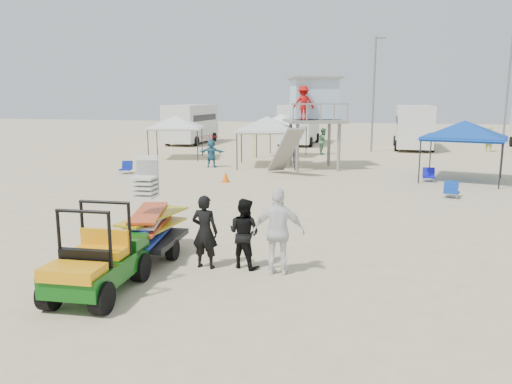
% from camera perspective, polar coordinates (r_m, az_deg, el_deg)
% --- Properties ---
extents(ground, '(140.00, 140.00, 0.00)m').
position_cam_1_polar(ground, '(11.22, -6.34, -9.20)').
color(ground, beige).
rests_on(ground, ground).
extents(utility_cart, '(1.31, 2.39, 1.76)m').
position_cam_1_polar(utility_cart, '(10.23, -17.94, -6.80)').
color(utility_cart, '#0C500F').
rests_on(utility_cart, ground).
extents(surf_trailer, '(1.42, 2.45, 2.19)m').
position_cam_1_polar(surf_trailer, '(12.16, -12.12, -3.40)').
color(surf_trailer, black).
rests_on(surf_trailer, ground).
extents(man_left, '(0.63, 0.43, 1.68)m').
position_cam_1_polar(man_left, '(11.32, -5.87, -4.54)').
color(man_left, black).
rests_on(man_left, ground).
extents(man_mid, '(0.93, 0.82, 1.60)m').
position_cam_1_polar(man_mid, '(11.31, -1.37, -4.71)').
color(man_mid, black).
rests_on(man_mid, ground).
extents(man_right, '(1.17, 0.60, 1.91)m').
position_cam_1_polar(man_right, '(10.84, 2.62, -4.56)').
color(man_right, white).
rests_on(man_right, ground).
extents(lifeguard_tower, '(3.84, 3.84, 4.81)m').
position_cam_1_polar(lifeguard_tower, '(27.47, 6.57, 10.16)').
color(lifeguard_tower, gray).
rests_on(lifeguard_tower, ground).
extents(canopy_blue, '(4.13, 4.13, 3.20)m').
position_cam_1_polar(canopy_blue, '(24.98, 22.77, 7.22)').
color(canopy_blue, black).
rests_on(canopy_blue, ground).
extents(canopy_white_a, '(3.83, 3.83, 3.21)m').
position_cam_1_polar(canopy_white_a, '(28.07, 1.24, 8.34)').
color(canopy_white_a, black).
rests_on(canopy_white_a, ground).
extents(canopy_white_b, '(3.87, 3.87, 3.15)m').
position_cam_1_polar(canopy_white_b, '(32.19, -9.18, 8.41)').
color(canopy_white_b, black).
rests_on(canopy_white_b, ground).
extents(canopy_white_c, '(3.08, 3.08, 3.19)m').
position_cam_1_polar(canopy_white_c, '(33.13, 3.00, 8.66)').
color(canopy_white_c, black).
rests_on(canopy_white_c, ground).
extents(umbrella_a, '(1.95, 1.98, 1.58)m').
position_cam_1_polar(umbrella_a, '(31.86, -5.39, 5.21)').
color(umbrella_a, red).
rests_on(umbrella_a, ground).
extents(umbrella_b, '(2.78, 2.78, 1.79)m').
position_cam_1_polar(umbrella_b, '(32.16, -0.11, 5.49)').
color(umbrella_b, '#CBC412').
rests_on(umbrella_b, ground).
extents(cone_near, '(0.34, 0.34, 0.50)m').
position_cam_1_polar(cone_near, '(22.93, -3.48, 1.75)').
color(cone_near, '#FD6608').
rests_on(cone_near, ground).
extents(cone_far, '(0.34, 0.34, 0.50)m').
position_cam_1_polar(cone_far, '(23.76, -12.77, 1.81)').
color(cone_far, '#F53F07').
rests_on(cone_far, ground).
extents(beach_chair_a, '(0.64, 0.69, 0.64)m').
position_cam_1_polar(beach_chair_a, '(26.42, -14.61, 2.74)').
color(beach_chair_a, navy).
rests_on(beach_chair_a, ground).
extents(beach_chair_b, '(0.66, 0.72, 0.64)m').
position_cam_1_polar(beach_chair_b, '(20.79, 21.42, 0.27)').
color(beach_chair_b, '#0E3899').
rests_on(beach_chair_b, ground).
extents(beach_chair_c, '(0.55, 0.59, 0.64)m').
position_cam_1_polar(beach_chair_c, '(24.43, 19.13, 1.87)').
color(beach_chair_c, '#1115B9').
rests_on(beach_chair_c, ground).
extents(rv_far_left, '(2.64, 6.80, 3.25)m').
position_cam_1_polar(rv_far_left, '(42.91, -7.41, 7.91)').
color(rv_far_left, silver).
rests_on(rv_far_left, ground).
extents(rv_mid_left, '(2.65, 6.50, 3.25)m').
position_cam_1_polar(rv_mid_left, '(41.95, 4.98, 7.90)').
color(rv_mid_left, silver).
rests_on(rv_mid_left, ground).
extents(rv_mid_right, '(2.64, 7.00, 3.25)m').
position_cam_1_polar(rv_mid_right, '(39.97, 17.57, 7.31)').
color(rv_mid_right, silver).
rests_on(rv_mid_right, ground).
extents(light_pole_left, '(0.14, 0.14, 8.00)m').
position_cam_1_polar(light_pole_left, '(36.87, 13.28, 10.71)').
color(light_pole_left, slate).
rests_on(light_pole_left, ground).
extents(light_pole_right, '(0.14, 0.14, 8.00)m').
position_cam_1_polar(light_pole_right, '(39.23, 26.78, 9.85)').
color(light_pole_right, slate).
rests_on(light_pole_right, ground).
extents(distant_beachgoers, '(17.78, 13.40, 1.82)m').
position_cam_1_polar(distant_beachgoers, '(32.27, 7.43, 5.35)').
color(distant_beachgoers, '#A2BD46').
rests_on(distant_beachgoers, ground).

